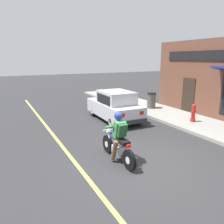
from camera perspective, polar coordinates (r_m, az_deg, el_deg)
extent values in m
plane|color=#2B2B2D|center=(7.12, 7.17, -12.96)|extent=(80.00, 80.00, 0.00)
cube|color=gray|center=(12.23, 17.72, -1.66)|extent=(2.60, 22.00, 0.14)
cube|color=#D1C64C|center=(8.97, -13.86, -7.44)|extent=(0.12, 19.80, 0.01)
cube|color=#2D2319|center=(13.52, 19.24, 3.91)|extent=(0.04, 0.90, 2.10)
cylinder|color=black|center=(7.65, -1.11, -8.34)|extent=(0.10, 0.62, 0.62)
cylinder|color=silver|center=(7.65, -1.11, -8.34)|extent=(0.12, 0.22, 0.22)
cylinder|color=black|center=(6.54, 4.51, -12.42)|extent=(0.10, 0.62, 0.62)
cylinder|color=silver|center=(6.54, 4.51, -12.42)|extent=(0.12, 0.22, 0.22)
cube|color=silver|center=(7.01, 1.66, -9.78)|extent=(0.28, 0.40, 0.24)
ellipsoid|color=#1E3899|center=(7.06, 0.69, -6.01)|extent=(0.30, 0.52, 0.24)
cube|color=black|center=(6.69, 2.66, -7.56)|extent=(0.26, 0.56, 0.10)
cylinder|color=silver|center=(7.46, -0.78, -6.35)|extent=(0.07, 0.33, 0.68)
cylinder|color=silver|center=(7.26, -0.36, -4.57)|extent=(0.56, 0.04, 0.04)
sphere|color=silver|center=(7.44, -0.96, -5.08)|extent=(0.16, 0.16, 0.16)
cylinder|color=silver|center=(6.81, 4.53, -11.47)|extent=(0.08, 0.55, 0.08)
cube|color=red|center=(6.40, 4.34, -8.87)|extent=(0.12, 0.06, 0.08)
cylinder|color=brown|center=(6.86, 0.62, -9.97)|extent=(0.14, 0.35, 0.71)
cylinder|color=brown|center=(7.02, 3.25, -9.40)|extent=(0.14, 0.35, 0.71)
cube|color=#387F42|center=(6.72, 1.91, -4.53)|extent=(0.34, 0.33, 0.57)
cylinder|color=#387F42|center=(6.82, -0.55, -3.90)|extent=(0.09, 0.52, 0.26)
cylinder|color=#387F42|center=(7.00, 2.37, -3.43)|extent=(0.09, 0.52, 0.26)
sphere|color=navy|center=(6.66, 1.69, -1.04)|extent=(0.26, 0.26, 0.26)
cube|color=#1E4728|center=(6.59, 2.60, -4.75)|extent=(0.28, 0.24, 0.42)
cylinder|color=black|center=(12.41, -4.96, 0.27)|extent=(0.20, 0.60, 0.60)
cylinder|color=silver|center=(12.41, -4.96, 0.27)|extent=(0.21, 0.34, 0.33)
cylinder|color=black|center=(12.99, 0.96, 0.93)|extent=(0.20, 0.60, 0.60)
cylinder|color=silver|center=(12.99, 0.96, 0.93)|extent=(0.21, 0.34, 0.33)
cylinder|color=black|center=(10.28, -0.04, -2.54)|extent=(0.20, 0.60, 0.60)
cylinder|color=silver|center=(10.28, -0.04, -2.54)|extent=(0.21, 0.34, 0.33)
cylinder|color=black|center=(10.97, 6.71, -1.58)|extent=(0.20, 0.60, 0.60)
cylinder|color=silver|center=(10.97, 6.71, -1.58)|extent=(0.21, 0.34, 0.33)
cube|color=#B7BABF|center=(11.56, 0.52, 0.84)|extent=(1.75, 3.75, 0.70)
cube|color=#B7BABF|center=(11.21, 1.10, 3.77)|extent=(1.49, 1.94, 0.66)
cube|color=black|center=(11.99, -0.82, 4.19)|extent=(1.33, 0.39, 0.51)
cube|color=black|center=(10.90, -2.29, 3.37)|extent=(0.07, 1.52, 0.46)
cube|color=black|center=(11.56, 4.30, 3.94)|extent=(0.07, 1.52, 0.46)
cube|color=silver|center=(12.99, -5.20, 2.78)|extent=(0.24, 0.05, 0.14)
cube|color=red|center=(9.70, 2.81, -0.87)|extent=(0.20, 0.05, 0.16)
cube|color=silver|center=(13.39, -1.14, 3.16)|extent=(0.24, 0.05, 0.14)
cube|color=red|center=(10.22, 7.80, -0.22)|extent=(0.20, 0.05, 0.16)
cube|color=#28282B|center=(13.23, -3.07, 1.38)|extent=(1.61, 0.17, 0.20)
cube|color=#28282B|center=(10.08, 5.23, -2.64)|extent=(1.61, 0.17, 0.20)
cylinder|color=red|center=(11.58, 20.32, -1.95)|extent=(0.24, 0.24, 0.16)
cylinder|color=red|center=(11.49, 20.47, -0.17)|extent=(0.18, 0.18, 0.58)
sphere|color=red|center=(11.42, 20.61, 1.43)|extent=(0.20, 0.20, 0.20)
cylinder|color=red|center=(11.39, 20.05, 0.00)|extent=(0.10, 0.08, 0.08)
cylinder|color=red|center=(11.58, 20.92, 0.14)|extent=(0.10, 0.08, 0.08)
cylinder|color=#514C47|center=(13.98, 10.23, 2.86)|extent=(0.52, 0.52, 0.90)
cylinder|color=black|center=(13.90, 10.32, 4.84)|extent=(0.56, 0.56, 0.08)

